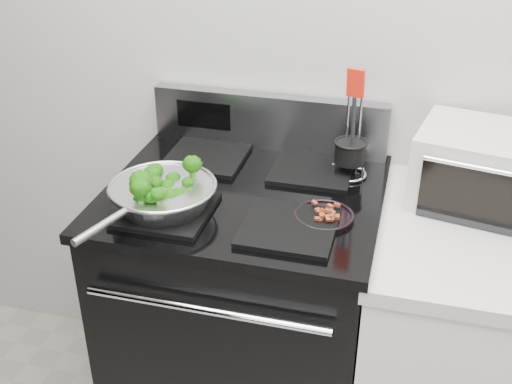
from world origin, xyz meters
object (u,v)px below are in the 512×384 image
(bacon_plate, at_px, (324,213))
(gas_range, at_px, (245,315))
(skillet, at_px, (162,194))
(toaster_oven, at_px, (487,170))
(utensil_holder, at_px, (350,157))

(bacon_plate, bearing_deg, gas_range, 159.10)
(bacon_plate, bearing_deg, skillet, -171.21)
(gas_range, distance_m, toaster_oven, 0.87)
(skillet, bearing_deg, toaster_oven, 38.30)
(gas_range, height_order, toaster_oven, toaster_oven)
(toaster_oven, bearing_deg, bacon_plate, -138.61)
(gas_range, relative_size, skillet, 2.49)
(toaster_oven, bearing_deg, gas_range, -156.34)
(skillet, bearing_deg, gas_range, 59.50)
(gas_range, bearing_deg, skillet, -138.64)
(gas_range, relative_size, bacon_plate, 7.04)
(utensil_holder, xyz_separation_m, toaster_oven, (0.39, -0.02, 0.02))
(gas_range, xyz_separation_m, bacon_plate, (0.25, -0.09, 0.48))
(bacon_plate, height_order, toaster_oven, toaster_oven)
(gas_range, xyz_separation_m, toaster_oven, (0.66, 0.15, 0.54))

